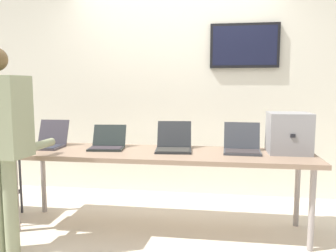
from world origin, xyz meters
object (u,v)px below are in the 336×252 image
(equipment_box, at_px, (289,133))
(person, at_px, (0,132))
(workbench, at_px, (159,157))
(laptop_station_3, at_px, (242,146))
(laptop_station_1, at_px, (108,143))
(laptop_station_0, at_px, (49,141))
(laptop_station_2, at_px, (174,144))

(equipment_box, bearing_deg, person, -162.49)
(workbench, height_order, laptop_station_3, laptop_station_3)
(equipment_box, xyz_separation_m, laptop_station_3, (-0.41, -0.02, -0.12))
(laptop_station_1, relative_size, person, 0.22)
(laptop_station_3, bearing_deg, workbench, -173.01)
(laptop_station_0, xyz_separation_m, laptop_station_3, (1.88, 0.01, 0.00))
(equipment_box, height_order, laptop_station_1, equipment_box)
(workbench, bearing_deg, equipment_box, 5.39)
(laptop_station_0, xyz_separation_m, person, (-0.03, -0.70, 0.19))
(workbench, bearing_deg, person, -151.70)
(laptop_station_0, relative_size, person, 0.22)
(laptop_station_2, bearing_deg, laptop_station_1, -179.21)
(equipment_box, bearing_deg, laptop_station_2, -179.08)
(laptop_station_2, xyz_separation_m, laptop_station_3, (0.63, -0.00, 0.00))
(equipment_box, relative_size, person, 0.22)
(laptop_station_1, bearing_deg, workbench, -9.16)
(workbench, distance_m, equipment_box, 1.19)
(laptop_station_0, xyz_separation_m, laptop_station_2, (1.25, 0.01, -0.00))
(laptop_station_0, relative_size, laptop_station_2, 0.86)
(equipment_box, height_order, person, person)
(workbench, xyz_separation_m, equipment_box, (1.16, 0.11, 0.23))
(laptop_station_3, bearing_deg, laptop_station_2, 179.94)
(laptop_station_0, distance_m, laptop_station_1, 0.60)
(workbench, bearing_deg, laptop_station_3, 6.99)
(laptop_station_1, bearing_deg, person, -131.80)
(laptop_station_2, bearing_deg, equipment_box, 0.92)
(person, bearing_deg, laptop_station_2, 29.23)
(laptop_station_1, relative_size, laptop_station_3, 1.04)
(equipment_box, xyz_separation_m, person, (-2.32, -0.73, 0.07))
(laptop_station_3, xyz_separation_m, person, (-1.91, -0.71, 0.19))
(workbench, relative_size, laptop_station_1, 7.90)
(laptop_station_0, height_order, person, person)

